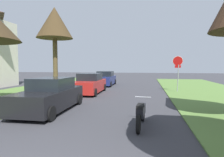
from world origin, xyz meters
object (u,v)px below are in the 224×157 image
object	(u,v)px
parked_sedan_red	(89,84)
parked_sedan_navy	(105,79)
stop_sign_far	(178,66)
parked_motorcycle	(141,113)
parked_sedan_black	(50,96)
street_tree_left_mid_b	(55,24)

from	to	relation	value
parked_sedan_red	parked_sedan_navy	world-z (taller)	same
stop_sign_far	parked_motorcycle	distance (m)	10.12
parked_sedan_navy	parked_sedan_black	bearing A→B (deg)	-89.75
stop_sign_far	parked_sedan_red	distance (m)	7.36
stop_sign_far	parked_sedan_black	world-z (taller)	stop_sign_far
street_tree_left_mid_b	parked_sedan_navy	bearing A→B (deg)	44.24
stop_sign_far	parked_sedan_black	distance (m)	10.70
street_tree_left_mid_b	parked_sedan_black	size ratio (longest dim) A/B	1.70
street_tree_left_mid_b	parked_sedan_red	distance (m)	7.12
street_tree_left_mid_b	parked_sedan_black	xyz separation A→B (m)	(4.01, -8.31, -5.36)
parked_sedan_black	parked_motorcycle	bearing A→B (deg)	-20.89
parked_sedan_navy	parked_sedan_red	bearing A→B (deg)	-88.92
stop_sign_far	parked_sedan_red	xyz separation A→B (m)	(-6.94, -1.96, -1.43)
parked_sedan_navy	parked_motorcycle	world-z (taller)	parked_sedan_navy
parked_sedan_black	parked_motorcycle	distance (m)	4.68
stop_sign_far	parked_sedan_navy	distance (m)	8.34
stop_sign_far	street_tree_left_mid_b	world-z (taller)	street_tree_left_mid_b
parked_sedan_red	parked_motorcycle	distance (m)	8.80
stop_sign_far	parked_motorcycle	size ratio (longest dim) A/B	1.43
parked_motorcycle	parked_sedan_red	bearing A→B (deg)	119.30
parked_sedan_black	parked_motorcycle	size ratio (longest dim) A/B	2.17
stop_sign_far	parked_sedan_black	xyz separation A→B (m)	(-7.01, -7.96, -1.43)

